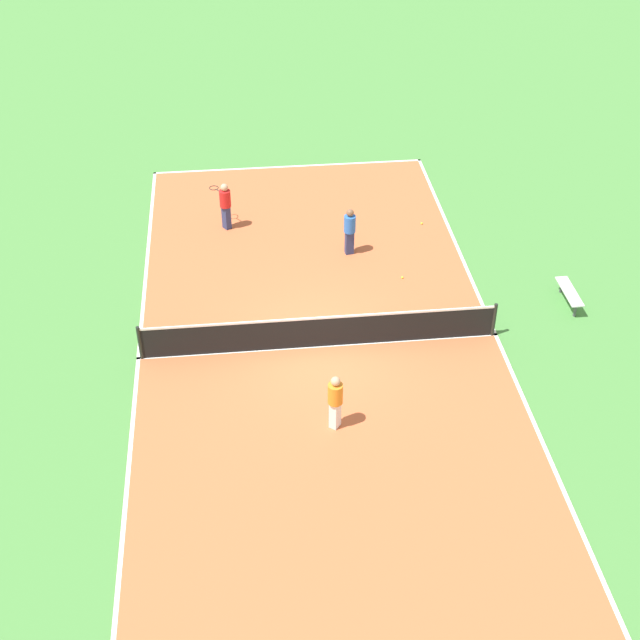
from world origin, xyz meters
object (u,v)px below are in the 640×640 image
Objects in this scene: player_near_blue at (350,229)px; player_center_orange at (335,399)px; tennis_net at (320,331)px; player_coach_red at (225,203)px; tennis_ball_far_baseline at (422,223)px; tennis_ball_midcourt at (402,277)px; bench at (569,293)px.

player_center_orange is at bearing -108.69° from player_near_blue.
player_coach_red is (2.35, -6.52, 0.39)m from tennis_net.
player_near_blue reaches higher than tennis_net.
player_near_blue is 3.11m from tennis_ball_far_baseline.
tennis_net is 6.94m from player_coach_red.
tennis_net is at bearing -115.63° from player_near_blue.
player_center_orange reaches higher than tennis_ball_far_baseline.
player_coach_red is 23.48× the size of tennis_ball_far_baseline.
tennis_ball_far_baseline is (-6.36, 0.46, -0.88)m from player_coach_red.
player_coach_red is 23.48× the size of tennis_ball_midcourt.
player_center_orange is (1.38, 7.70, -0.01)m from player_near_blue.
player_center_orange is (-0.03, 3.13, 0.34)m from tennis_net.
player_center_orange is 6.77m from tennis_ball_midcourt.
bench is 4.84m from tennis_ball_midcourt.
player_center_orange is 0.96× the size of player_coach_red.
player_near_blue is at bearing -107.13° from tennis_net.
tennis_net is 6.19× the size of player_near_blue.
player_coach_red is (9.64, -5.30, 0.55)m from bench.
player_center_orange is 10.05m from tennis_ball_far_baseline.
tennis_ball_far_baseline is at bearing -128.54° from player_coach_red.
player_center_orange is at bearing 65.61° from tennis_ball_midcourt.
tennis_net is at bearing 46.87° from tennis_ball_midcourt.
player_near_blue is 4.23m from player_coach_red.
bench is 5.86m from tennis_ball_far_baseline.
player_center_orange is 22.44× the size of tennis_ball_far_baseline.
bench is 0.94× the size of player_coach_red.
tennis_ball_midcourt is at bearing -57.13° from player_near_blue.
bench is (-7.29, -1.22, -0.16)m from tennis_net.
tennis_ball_midcourt is (-1.39, 1.58, -0.84)m from player_near_blue.
player_near_blue is at bearing 27.45° from player_center_orange.
bench is 11.02m from player_coach_red.
tennis_net is at bearing 165.43° from player_coach_red.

